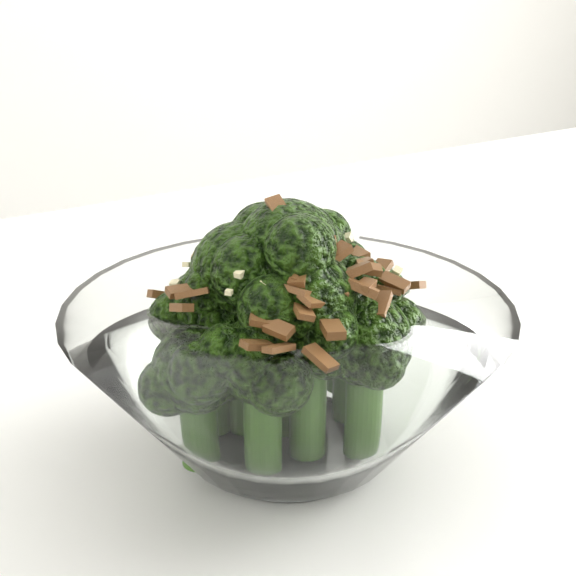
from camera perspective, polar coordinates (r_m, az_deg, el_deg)
name	(u,v)px	position (r m, az deg, el deg)	size (l,w,h in m)	color
table	(432,382)	(0.73, 9.32, -5.99)	(1.31, 0.97, 0.75)	white
broccoli_dish	(287,359)	(0.49, -0.05, -4.63)	(0.24, 0.24, 0.15)	white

